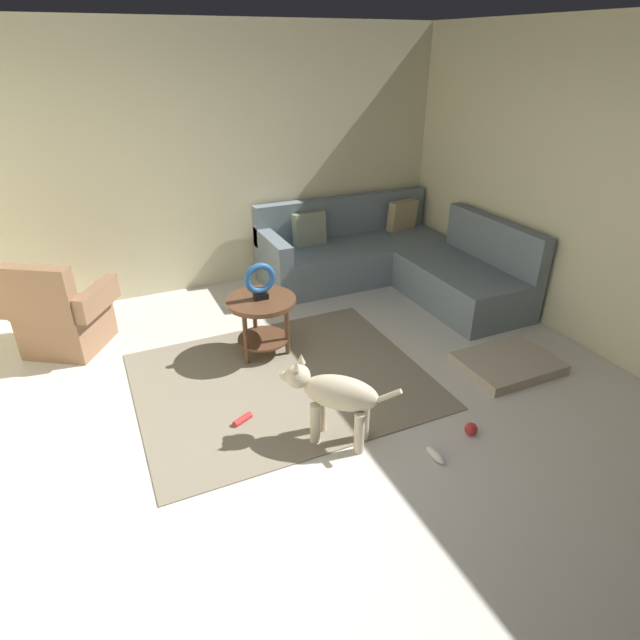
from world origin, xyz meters
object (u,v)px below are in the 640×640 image
at_px(dog_toy_rope, 243,419).
at_px(dog_toy_bone, 436,455).
at_px(sectional_couch, 391,261).
at_px(dog_toy_ball, 471,429).
at_px(side_table, 262,312).
at_px(torus_sculpture, 260,280).
at_px(dog, 334,395).
at_px(armchair, 62,317).
at_px(dog_bed_mat, 508,363).

distance_m(dog_toy_rope, dog_toy_bone, 1.39).
relative_size(sectional_couch, dog_toy_ball, 24.70).
relative_size(side_table, dog_toy_bone, 3.33).
relative_size(torus_sculpture, dog, 0.49).
relative_size(armchair, dog_toy_rope, 6.41).
xyz_separation_m(sectional_couch, dog_bed_mat, (-0.01, -1.94, -0.24)).
xyz_separation_m(sectional_couch, armchair, (-3.42, -0.03, 0.03)).
xyz_separation_m(dog, dog_toy_rope, (-0.53, 0.44, -0.35)).
distance_m(torus_sculpture, dog_toy_bone, 1.99).
bearing_deg(dog_bed_mat, dog_toy_bone, -151.35).
distance_m(sectional_couch, dog_bed_mat, 1.96).
distance_m(torus_sculpture, dog, 1.35).
bearing_deg(armchair, side_table, 5.27).
distance_m(sectional_couch, side_table, 2.01).
bearing_deg(torus_sculpture, side_table, 75.96).
bearing_deg(dog_toy_rope, armchair, 123.92).
distance_m(sectional_couch, dog, 2.78).
xyz_separation_m(side_table, dog, (0.06, -1.30, -0.04)).
relative_size(armchair, dog, 1.51).
bearing_deg(side_table, dog_toy_bone, -71.29).
distance_m(armchair, torus_sculpture, 1.83).
distance_m(side_table, dog_toy_ball, 1.96).
xyz_separation_m(side_table, dog_bed_mat, (1.82, -1.10, -0.37)).
distance_m(dog, dog_toy_rope, 0.77).
distance_m(torus_sculpture, dog_toy_rope, 1.20).
height_order(dog_toy_rope, dog_toy_bone, dog_toy_bone).
bearing_deg(torus_sculpture, dog_bed_mat, -31.15).
xyz_separation_m(dog_bed_mat, dog_toy_ball, (-0.84, -0.56, 0.00)).
bearing_deg(dog_bed_mat, side_table, 148.85).
bearing_deg(sectional_couch, torus_sculpture, -155.25).
relative_size(side_table, dog_toy_ball, 6.59).
bearing_deg(dog, dog_toy_ball, -68.77).
height_order(side_table, dog_toy_bone, side_table).
height_order(dog_bed_mat, dog, dog).
xyz_separation_m(torus_sculpture, dog_bed_mat, (1.82, -1.10, -0.67)).
height_order(sectional_couch, dog_toy_rope, sectional_couch).
xyz_separation_m(side_table, torus_sculpture, (-0.00, -0.00, 0.29)).
height_order(sectional_couch, side_table, sectional_couch).
relative_size(dog_toy_ball, dog_toy_bone, 0.51).
bearing_deg(dog, dog_toy_rope, 92.79).
bearing_deg(armchair, sectional_couch, 32.83).
relative_size(dog, dog_toy_rope, 4.24).
distance_m(armchair, dog_bed_mat, 3.92).
bearing_deg(dog_toy_ball, dog_toy_rope, 150.96).
relative_size(torus_sculpture, dog_toy_rope, 2.10).
distance_m(armchair, dog_toy_rope, 2.04).
xyz_separation_m(sectional_couch, dog_toy_rope, (-2.29, -1.70, -0.26)).
xyz_separation_m(armchair, side_table, (1.59, -0.81, 0.09)).
bearing_deg(dog_toy_rope, dog_toy_ball, -29.04).
height_order(dog, dog_toy_rope, dog).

